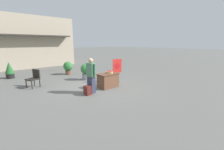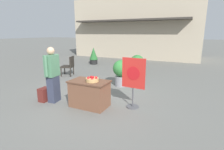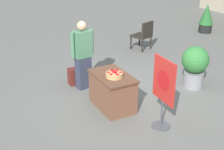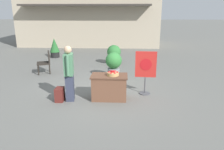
# 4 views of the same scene
# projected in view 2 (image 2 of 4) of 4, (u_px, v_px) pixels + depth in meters

# --- Properties ---
(ground_plane) EXTENTS (120.00, 120.00, 0.00)m
(ground_plane) POSITION_uv_depth(u_px,v_px,m) (92.00, 98.00, 5.76)
(ground_plane) COLOR slate
(storefront_building) EXTENTS (10.46, 5.00, 4.84)m
(storefront_building) POSITION_uv_depth(u_px,v_px,m) (138.00, 29.00, 15.43)
(storefront_building) COLOR #B7A88E
(storefront_building) RESTS_ON ground_plane
(display_table) EXTENTS (1.11, 0.68, 0.76)m
(display_table) POSITION_uv_depth(u_px,v_px,m) (90.00, 94.00, 5.01)
(display_table) COLOR brown
(display_table) RESTS_ON ground_plane
(apple_basket) EXTENTS (0.36, 0.36, 0.16)m
(apple_basket) POSITION_uv_depth(u_px,v_px,m) (92.00, 79.00, 4.84)
(apple_basket) COLOR tan
(apple_basket) RESTS_ON display_table
(person_visitor) EXTENTS (0.31, 0.61, 1.68)m
(person_visitor) POSITION_uv_depth(u_px,v_px,m) (53.00, 75.00, 5.25)
(person_visitor) COLOR #33384C
(person_visitor) RESTS_ON ground_plane
(backpack) EXTENTS (0.24, 0.34, 0.42)m
(backpack) POSITION_uv_depth(u_px,v_px,m) (44.00, 94.00, 5.44)
(backpack) COLOR maroon
(backpack) RESTS_ON ground_plane
(poster_board) EXTENTS (0.68, 0.36, 1.42)m
(poster_board) POSITION_uv_depth(u_px,v_px,m) (133.00, 80.00, 4.83)
(poster_board) COLOR #4C4C51
(poster_board) RESTS_ON ground_plane
(patio_chair) EXTENTS (0.70, 0.70, 0.96)m
(patio_chair) POSITION_uv_depth(u_px,v_px,m) (69.00, 65.00, 8.60)
(patio_chair) COLOR #28231E
(patio_chair) RESTS_ON ground_plane
(potted_plant_far_right) EXTENTS (0.66, 0.66, 1.05)m
(potted_plant_far_right) POSITION_uv_depth(u_px,v_px,m) (121.00, 71.00, 6.92)
(potted_plant_far_right) COLOR gray
(potted_plant_far_right) RESTS_ON ground_plane
(potted_plant_near_right) EXTENTS (0.70, 0.70, 0.98)m
(potted_plant_near_right) POSITION_uv_depth(u_px,v_px,m) (137.00, 63.00, 9.01)
(potted_plant_near_right) COLOR brown
(potted_plant_near_right) RESTS_ON ground_plane
(potted_plant_near_left) EXTENTS (0.56, 0.56, 1.11)m
(potted_plant_near_left) POSITION_uv_depth(u_px,v_px,m) (94.00, 56.00, 11.78)
(potted_plant_near_left) COLOR black
(potted_plant_near_left) RESTS_ON ground_plane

